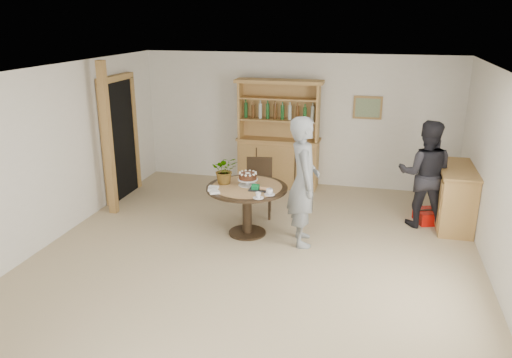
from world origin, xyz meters
The scene contains 17 objects.
ground centered at (0.00, 0.00, 0.00)m, with size 7.00×7.00×0.00m, color tan.
room_shell centered at (0.00, 0.01, 1.74)m, with size 6.04×7.04×2.52m.
doorway centered at (-2.93, 2.00, 1.11)m, with size 0.13×1.10×2.18m.
pine_post centered at (-2.70, 1.20, 1.25)m, with size 0.12×0.12×2.50m, color #AB7848.
hutch centered at (-0.30, 3.24, 0.69)m, with size 1.62×0.54×2.04m.
sideboard centered at (2.74, 2.00, 0.47)m, with size 0.54×1.26×0.94m.
dining_table centered at (-0.31, 0.89, 0.60)m, with size 1.20×1.20×0.76m.
dining_chair centered at (-0.32, 1.72, 0.54)m, with size 0.49×0.49×0.95m.
birthday_cake centered at (-0.31, 0.94, 0.88)m, with size 0.30×0.30×0.20m.
flower_vase centered at (-0.66, 0.94, 0.97)m, with size 0.38×0.33×0.42m, color #3F7233.
gift_tray centered at (-0.09, 0.77, 0.79)m, with size 0.30×0.20×0.08m.
coffee_cup_a centered at (0.09, 0.61, 0.80)m, with size 0.15×0.15×0.09m.
coffee_cup_b centered at (-0.03, 0.44, 0.79)m, with size 0.15×0.15×0.08m.
napkins centered at (-0.72, 0.58, 0.77)m, with size 0.24×0.33×0.03m.
teen_boy centered at (0.54, 0.79, 0.93)m, with size 0.68×0.44×1.86m, color gray.
adult_person centered at (2.26, 1.87, 0.84)m, with size 0.81×0.63×1.68m, color black.
red_suitcase centered at (2.50, 2.05, 0.10)m, with size 0.70×0.57×0.21m.
Camera 1 is at (1.48, -5.81, 3.14)m, focal length 35.00 mm.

